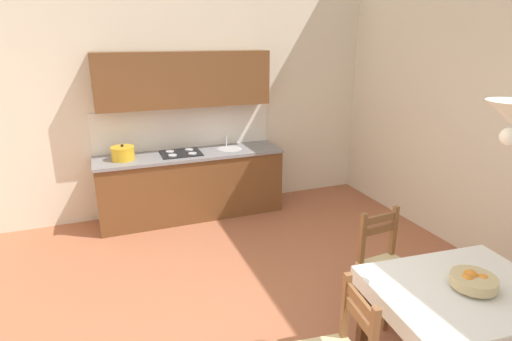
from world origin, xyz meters
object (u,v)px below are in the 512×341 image
object	(u,v)px
kitchen_cabinetry	(189,155)
fruit_bowl	(473,281)
dining_chair_kitchen_side	(386,266)
dining_table	(460,305)

from	to	relation	value
kitchen_cabinetry	fruit_bowl	xyz separation A→B (m)	(1.16, -3.56, -0.04)
kitchen_cabinetry	dining_chair_kitchen_side	distance (m)	2.98
kitchen_cabinetry	dining_table	bearing A→B (deg)	-72.59
kitchen_cabinetry	dining_table	world-z (taller)	kitchen_cabinetry
fruit_bowl	dining_chair_kitchen_side	bearing A→B (deg)	90.05
kitchen_cabinetry	dining_chair_kitchen_side	xyz separation A→B (m)	(1.16, -2.71, -0.41)
fruit_bowl	dining_table	bearing A→B (deg)	154.38
dining_chair_kitchen_side	fruit_bowl	bearing A→B (deg)	-89.95
dining_chair_kitchen_side	kitchen_cabinetry	bearing A→B (deg)	113.14
dining_chair_kitchen_side	dining_table	bearing A→B (deg)	-93.30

